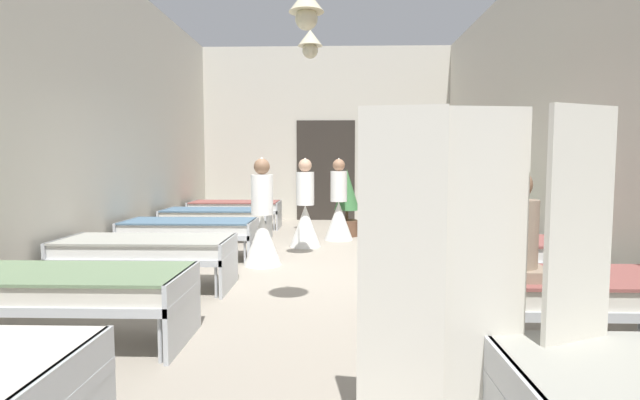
{
  "coord_description": "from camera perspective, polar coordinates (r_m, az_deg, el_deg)",
  "views": [
    {
      "loc": [
        0.21,
        -6.17,
        1.44
      ],
      "look_at": [
        0.0,
        0.91,
        0.87
      ],
      "focal_mm": 27.39,
      "sensor_mm": 36.0,
      "label": 1
    }
  ],
  "objects": [
    {
      "name": "bed_left_row_5",
      "position": [
        10.55,
        -9.85,
        -0.88
      ],
      "size": [
        1.9,
        0.84,
        0.57
      ],
      "color": "#B7BCC1",
      "rests_on": "ground"
    },
    {
      "name": "potted_plant",
      "position": [
        9.29,
        3.16,
        0.12
      ],
      "size": [
        0.48,
        0.48,
        1.28
      ],
      "color": "brown",
      "rests_on": "ground"
    },
    {
      "name": "bed_right_row_5",
      "position": [
        10.48,
        10.97,
        -0.94
      ],
      "size": [
        1.9,
        0.84,
        0.57
      ],
      "color": "#B7BCC1",
      "rests_on": "ground"
    },
    {
      "name": "bed_right_row_1",
      "position": [
        4.19,
        25.84,
        -9.67
      ],
      "size": [
        1.9,
        0.84,
        0.57
      ],
      "color": "#B7BCC1",
      "rests_on": "ground"
    },
    {
      "name": "privacy_screen",
      "position": [
        2.53,
        18.94,
        -9.13
      ],
      "size": [
        1.25,
        0.21,
        1.7
      ],
      "rotation": [
        0.0,
        0.0,
        0.14
      ],
      "color": "silver",
      "rests_on": "ground"
    },
    {
      "name": "bed_right_row_2",
      "position": [
        5.7,
        19.03,
        -5.75
      ],
      "size": [
        1.9,
        0.84,
        0.57
      ],
      "color": "#B7BCC1",
      "rests_on": "ground"
    },
    {
      "name": "nurse_mid_aisle",
      "position": [
        8.86,
        2.2,
        -1.27
      ],
      "size": [
        0.52,
        0.52,
        1.49
      ],
      "rotation": [
        0.0,
        0.0,
        0.35
      ],
      "color": "white",
      "rests_on": "ground"
    },
    {
      "name": "bed_right_row_4",
      "position": [
        8.86,
        12.69,
        -1.97
      ],
      "size": [
        1.9,
        0.84,
        0.57
      ],
      "color": "#B7BCC1",
      "rests_on": "ground"
    },
    {
      "name": "nurse_far_aisle",
      "position": [
        6.75,
        -6.75,
        -3.16
      ],
      "size": [
        0.52,
        0.52,
        1.49
      ],
      "rotation": [
        0.0,
        0.0,
        2.49
      ],
      "color": "white",
      "rests_on": "ground"
    },
    {
      "name": "room_shell",
      "position": [
        7.48,
        0.07,
        9.55
      ],
      "size": [
        6.3,
        11.49,
        4.15
      ],
      "color": "beige",
      "rests_on": "ground"
    },
    {
      "name": "bed_left_row_4",
      "position": [
        8.95,
        -11.95,
        -1.89
      ],
      "size": [
        1.9,
        0.84,
        0.57
      ],
      "color": "#B7BCC1",
      "rests_on": "ground"
    },
    {
      "name": "ground_plane",
      "position": [
        6.35,
        -0.24,
        -8.94
      ],
      "size": [
        6.5,
        11.89,
        0.1
      ],
      "primitive_type": "cube",
      "color": "#9E9384"
    },
    {
      "name": "bed_left_row_1",
      "position": [
        4.37,
        -27.56,
        -9.14
      ],
      "size": [
        1.9,
        0.84,
        0.57
      ],
      "color": "#B7BCC1",
      "rests_on": "ground"
    },
    {
      "name": "bed_right_row_3",
      "position": [
        7.27,
        15.16,
        -3.45
      ],
      "size": [
        1.9,
        0.84,
        0.57
      ],
      "color": "#B7BCC1",
      "rests_on": "ground"
    },
    {
      "name": "bed_left_row_3",
      "position": [
        7.37,
        -14.97,
        -3.33
      ],
      "size": [
        1.9,
        0.84,
        0.57
      ],
      "color": "#B7BCC1",
      "rests_on": "ground"
    },
    {
      "name": "bed_left_row_2",
      "position": [
        5.83,
        -19.62,
        -5.53
      ],
      "size": [
        1.9,
        0.84,
        0.57
      ],
      "color": "#B7BCC1",
      "rests_on": "ground"
    },
    {
      "name": "patient_seated_primary",
      "position": [
        3.9,
        21.85,
        -4.14
      ],
      "size": [
        0.44,
        0.44,
        0.8
      ],
      "color": "gray",
      "rests_on": "bed_right_row_1"
    },
    {
      "name": "nurse_near_aisle",
      "position": [
        8.14,
        -1.74,
        -1.79
      ],
      "size": [
        0.52,
        0.52,
        1.49
      ],
      "rotation": [
        0.0,
        0.0,
        5.5
      ],
      "color": "white",
      "rests_on": "ground"
    }
  ]
}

